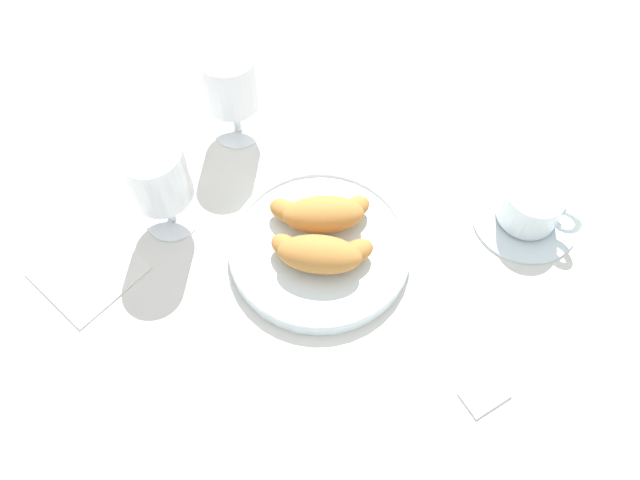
{
  "coord_description": "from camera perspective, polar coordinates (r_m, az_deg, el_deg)",
  "views": [
    {
      "loc": [
        -0.14,
        -0.37,
        0.7
      ],
      "look_at": [
        -0.01,
        -0.0,
        0.03
      ],
      "focal_mm": 35.81,
      "sensor_mm": 36.0,
      "label": 1
    }
  ],
  "objects": [
    {
      "name": "croissant_small",
      "position": [
        0.78,
        0.02,
        2.36
      ],
      "size": [
        0.13,
        0.09,
        0.04
      ],
      "color": "#BC7A38",
      "rests_on": "pastry_plate"
    },
    {
      "name": "juice_glass_left",
      "position": [
        0.77,
        -14.34,
        5.42
      ],
      "size": [
        0.08,
        0.08,
        0.14
      ],
      "color": "white",
      "rests_on": "ground_plane"
    },
    {
      "name": "folded_napkin",
      "position": [
        0.83,
        -20.02,
        -2.61
      ],
      "size": [
        0.15,
        0.15,
        0.01
      ],
      "primitive_type": "cube",
      "rotation": [
        0.0,
        0.0,
        0.5
      ],
      "color": "silver",
      "rests_on": "ground_plane"
    },
    {
      "name": "juice_glass_right",
      "position": [
        0.85,
        -8.01,
        13.78
      ],
      "size": [
        0.08,
        0.08,
        0.14
      ],
      "color": "white",
      "rests_on": "ground_plane"
    },
    {
      "name": "coffee_cup_far",
      "position": [
        0.84,
        18.29,
        2.7
      ],
      "size": [
        0.14,
        0.14,
        0.06
      ],
      "color": "silver",
      "rests_on": "ground_plane"
    },
    {
      "name": "pastry_plate",
      "position": [
        0.79,
        0.0,
        -0.67
      ],
      "size": [
        0.23,
        0.23,
        0.02
      ],
      "color": "silver",
      "rests_on": "ground_plane"
    },
    {
      "name": "croissant_large",
      "position": [
        0.75,
        -0.0,
        -1.15
      ],
      "size": [
        0.12,
        0.1,
        0.04
      ],
      "color": "#BC7A38",
      "rests_on": "pastry_plate"
    },
    {
      "name": "ground_plane",
      "position": [
        0.8,
        0.88,
        -0.8
      ],
      "size": [
        2.2,
        2.2,
        0.0
      ],
      "primitive_type": "plane",
      "color": "silver"
    },
    {
      "name": "sugar_packet",
      "position": [
        0.75,
        14.53,
        -13.19
      ],
      "size": [
        0.06,
        0.04,
        0.01
      ],
      "primitive_type": "cube",
      "rotation": [
        0.0,
        0.0,
        0.2
      ],
      "color": "white",
      "rests_on": "ground_plane"
    }
  ]
}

